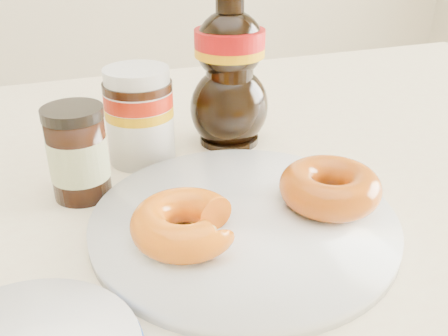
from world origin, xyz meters
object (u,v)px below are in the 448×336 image
object	(u,v)px
plate	(244,221)
dark_jar	(78,154)
donut_whole	(330,187)
dining_table	(193,274)
nutella_jar	(139,112)
syrup_bottle	(230,68)
donut_bitten	(185,223)

from	to	relation	value
plate	dark_jar	size ratio (longest dim) A/B	2.94
plate	donut_whole	xyz separation A→B (m)	(0.08, -0.01, 0.02)
dining_table	donut_whole	world-z (taller)	donut_whole
nutella_jar	syrup_bottle	bearing A→B (deg)	5.86
donut_bitten	dark_jar	world-z (taller)	dark_jar
plate	dark_jar	xyz separation A→B (m)	(-0.13, 0.11, 0.04)
donut_whole	nutella_jar	xyz separation A→B (m)	(-0.13, 0.17, 0.03)
plate	donut_whole	distance (m)	0.08
donut_bitten	dark_jar	size ratio (longest dim) A/B	0.96
donut_bitten	syrup_bottle	world-z (taller)	syrup_bottle
plate	donut_bitten	size ratio (longest dim) A/B	3.07
donut_whole	nutella_jar	world-z (taller)	nutella_jar
plate	dark_jar	distance (m)	0.17
donut_whole	dark_jar	distance (m)	0.24
dining_table	dark_jar	size ratio (longest dim) A/B	15.39
dark_jar	syrup_bottle	bearing A→B (deg)	21.14
plate	dark_jar	bearing A→B (deg)	139.44
donut_whole	syrup_bottle	xyz separation A→B (m)	(-0.03, 0.18, 0.06)
donut_bitten	donut_whole	bearing A→B (deg)	-9.43
plate	syrup_bottle	size ratio (longest dim) A/B	1.47
syrup_bottle	nutella_jar	bearing A→B (deg)	-174.14
plate	dark_jar	world-z (taller)	dark_jar
syrup_bottle	donut_whole	bearing A→B (deg)	-81.67
syrup_bottle	dark_jar	xyz separation A→B (m)	(-0.18, -0.07, -0.05)
syrup_bottle	plate	bearing A→B (deg)	-106.69
dining_table	plate	size ratio (longest dim) A/B	5.24
donut_bitten	syrup_bottle	bearing A→B (deg)	46.60
dining_table	nutella_jar	bearing A→B (deg)	100.68
dining_table	donut_whole	bearing A→B (deg)	-27.39
donut_whole	syrup_bottle	distance (m)	0.20
nutella_jar	dark_jar	world-z (taller)	nutella_jar
plate	dining_table	bearing A→B (deg)	122.69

